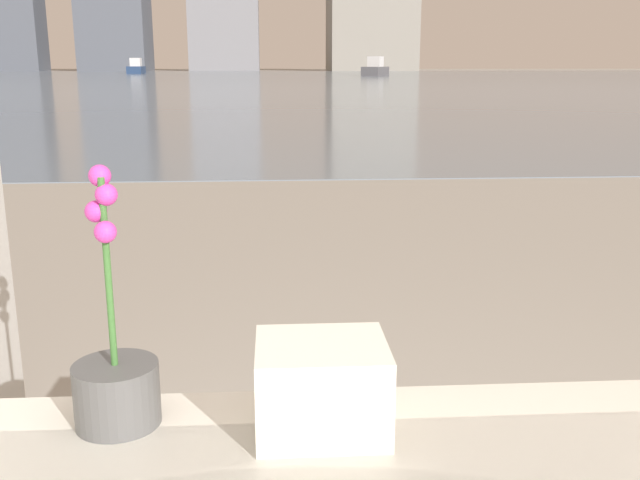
% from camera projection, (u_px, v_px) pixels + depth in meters
% --- Properties ---
extents(potted_orchid, '(0.15, 0.15, 0.47)m').
position_uv_depth(potted_orchid, '(116.00, 379.00, 1.27)').
color(potted_orchid, '#4C4C4C').
rests_on(potted_orchid, bathtub).
extents(towel_stack, '(0.23, 0.20, 0.16)m').
position_uv_depth(towel_stack, '(322.00, 386.00, 1.25)').
color(towel_stack, silver).
rests_on(towel_stack, bathtub).
extents(harbor_water, '(180.00, 110.00, 0.01)m').
position_uv_depth(harbor_water, '(275.00, 77.00, 60.50)').
color(harbor_water, slate).
rests_on(harbor_water, ground_plane).
extents(harbor_boat_0, '(3.28, 5.03, 1.79)m').
position_uv_depth(harbor_boat_0, '(375.00, 69.00, 68.02)').
color(harbor_boat_0, '#4C4C51').
rests_on(harbor_boat_0, harbor_water).
extents(harbor_boat_3, '(1.84, 4.72, 1.74)m').
position_uv_depth(harbor_boat_3, '(136.00, 68.00, 81.23)').
color(harbor_boat_3, navy).
rests_on(harbor_boat_3, harbor_water).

